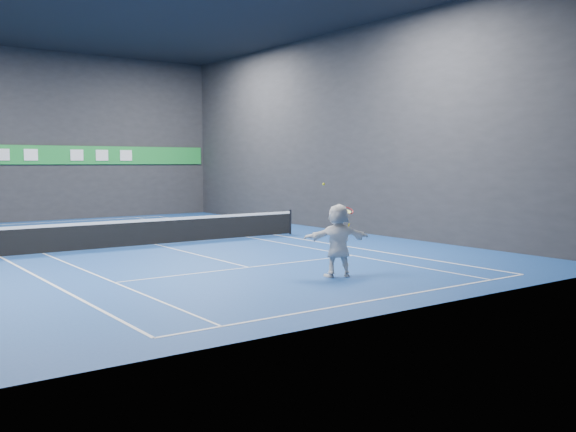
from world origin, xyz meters
TOP-DOWN VIEW (x-y plane):
  - ground at (0.00, 0.00)m, footprint 26.00×26.00m
  - ceiling at (0.00, 0.00)m, footprint 26.00×26.00m
  - wall_back at (0.00, 13.00)m, footprint 18.00×0.10m
  - wall_front at (0.00, -13.00)m, footprint 18.00×0.10m
  - wall_right at (9.00, 0.00)m, footprint 0.10×26.00m
  - baseline_near at (0.00, -11.89)m, footprint 10.98×0.08m
  - baseline_far at (0.00, 11.89)m, footprint 10.98×0.08m
  - sideline_doubles_left at (-5.49, 0.00)m, footprint 0.08×23.78m
  - sideline_doubles_right at (5.49, 0.00)m, footprint 0.08×23.78m
  - sideline_singles_left at (-4.11, 0.00)m, footprint 0.06×23.78m
  - sideline_singles_right at (4.11, 0.00)m, footprint 0.06×23.78m
  - service_line_near at (0.00, -6.40)m, footprint 8.23×0.06m
  - service_line_far at (0.00, 6.40)m, footprint 8.23×0.06m
  - center_service_line at (0.00, 0.00)m, footprint 0.06×12.80m
  - player at (1.13, -9.12)m, footprint 1.93×1.25m
  - tennis_ball at (0.81, -8.89)m, footprint 0.07×0.07m
  - tennis_net at (0.00, 0.00)m, footprint 12.50×0.10m
  - sponsor_banner at (0.00, 12.93)m, footprint 17.64×0.11m
  - tennis_racket at (1.52, -9.07)m, footprint 0.46×0.37m

SIDE VIEW (x-z plane):
  - ground at x=0.00m, z-range 0.00..0.00m
  - baseline_near at x=0.00m, z-range 0.00..0.01m
  - baseline_far at x=0.00m, z-range 0.00..0.01m
  - sideline_doubles_left at x=-5.49m, z-range 0.00..0.01m
  - sideline_doubles_right at x=5.49m, z-range 0.00..0.01m
  - sideline_singles_left at x=-4.11m, z-range 0.00..0.01m
  - sideline_singles_right at x=4.11m, z-range 0.00..0.01m
  - service_line_near at x=0.00m, z-range 0.00..0.01m
  - service_line_far at x=0.00m, z-range 0.00..0.01m
  - center_service_line at x=0.00m, z-range 0.00..0.01m
  - tennis_net at x=0.00m, z-range 0.00..1.07m
  - player at x=1.13m, z-range 0.00..1.99m
  - tennis_racket at x=1.52m, z-range 1.36..2.09m
  - tennis_ball at x=0.81m, z-range 2.48..2.55m
  - sponsor_banner at x=0.00m, z-range 3.00..4.00m
  - wall_back at x=0.00m, z-range 0.00..9.00m
  - wall_front at x=0.00m, z-range 0.00..9.00m
  - wall_right at x=9.00m, z-range 0.00..9.00m
  - ceiling at x=0.00m, z-range 9.00..9.00m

